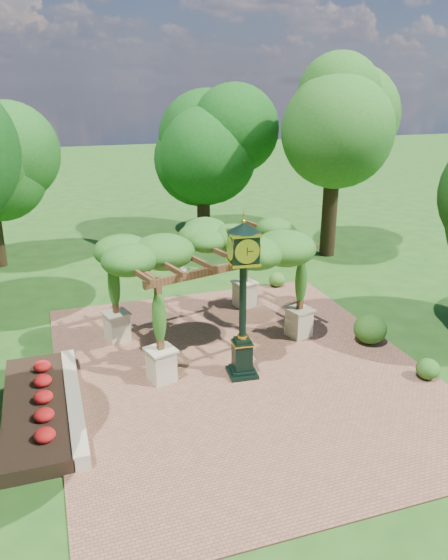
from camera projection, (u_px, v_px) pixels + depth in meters
name	position (u px, v px, depth m)	size (l,w,h in m)	color
ground	(254.00, 388.00, 14.54)	(120.00, 120.00, 0.00)	#1E4714
brick_plaza	(241.00, 370.00, 15.42)	(10.00, 12.00, 0.04)	brown
border_wall	(74.00, 402.00, 13.55)	(0.35, 5.00, 0.40)	#C6B793
flower_bed	(36.00, 409.00, 13.29)	(1.50, 5.00, 0.36)	red
pedestal_clock	(243.00, 287.00, 14.24)	(0.95, 0.95, 4.42)	black
pergola	(208.00, 250.00, 16.30)	(6.44, 4.94, 3.59)	beige
sundial	(180.00, 263.00, 23.28)	(0.62, 0.62, 0.90)	gray
shrub_front	(428.00, 369.00, 14.85)	(0.63, 0.63, 0.57)	#275719
shrub_mid	(370.00, 329.00, 16.83)	(1.02, 1.02, 0.92)	#255417
shrub_back	(277.00, 279.00, 21.53)	(0.63, 0.63, 0.56)	#33671E
tree_north	(203.00, 144.00, 27.00)	(4.55, 4.55, 6.93)	#332314
tree_east_far	(336.00, 122.00, 23.63)	(4.48, 4.48, 8.77)	black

